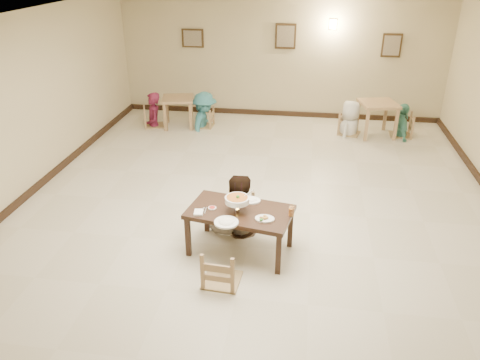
% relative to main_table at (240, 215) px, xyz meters
% --- Properties ---
extents(floor, '(10.00, 10.00, 0.00)m').
position_rel_main_table_xyz_m(floor, '(0.10, 1.20, -0.58)').
color(floor, beige).
rests_on(floor, ground).
extents(ceiling, '(10.00, 10.00, 0.00)m').
position_rel_main_table_xyz_m(ceiling, '(0.10, 1.20, 2.42)').
color(ceiling, silver).
rests_on(ceiling, wall_back).
extents(wall_back, '(10.00, 0.00, 10.00)m').
position_rel_main_table_xyz_m(wall_back, '(0.10, 6.20, 0.92)').
color(wall_back, '#C2B38B').
rests_on(wall_back, floor).
extents(wall_left, '(0.00, 10.00, 10.00)m').
position_rel_main_table_xyz_m(wall_left, '(-3.90, 1.20, 0.92)').
color(wall_left, '#C2B38B').
rests_on(wall_left, floor).
extents(baseboard_back, '(8.00, 0.06, 0.12)m').
position_rel_main_table_xyz_m(baseboard_back, '(0.10, 6.17, -0.52)').
color(baseboard_back, black).
rests_on(baseboard_back, floor).
extents(baseboard_left, '(0.06, 10.00, 0.12)m').
position_rel_main_table_xyz_m(baseboard_left, '(-3.87, 1.20, -0.52)').
color(baseboard_left, black).
rests_on(baseboard_left, floor).
extents(picture_a, '(0.55, 0.04, 0.45)m').
position_rel_main_table_xyz_m(picture_a, '(-2.10, 6.16, 1.32)').
color(picture_a, '#312112').
rests_on(picture_a, wall_back).
extents(picture_b, '(0.50, 0.04, 0.60)m').
position_rel_main_table_xyz_m(picture_b, '(0.20, 6.16, 1.42)').
color(picture_b, '#312112').
rests_on(picture_b, wall_back).
extents(picture_c, '(0.45, 0.04, 0.55)m').
position_rel_main_table_xyz_m(picture_c, '(2.70, 6.16, 1.27)').
color(picture_c, '#312112').
rests_on(picture_c, wall_back).
extents(wall_sconce, '(0.16, 0.05, 0.22)m').
position_rel_main_table_xyz_m(wall_sconce, '(1.30, 6.16, 1.72)').
color(wall_sconce, '#FFD88C').
rests_on(wall_sconce, wall_back).
extents(main_table, '(1.53, 1.03, 0.66)m').
position_rel_main_table_xyz_m(main_table, '(0.00, 0.00, 0.00)').
color(main_table, '#311E14').
rests_on(main_table, floor).
extents(chair_far, '(0.45, 0.45, 0.96)m').
position_rel_main_table_xyz_m(chair_far, '(-0.14, 0.67, -0.10)').
color(chair_far, '#A2875D').
rests_on(chair_far, floor).
extents(chair_near, '(0.46, 0.46, 0.99)m').
position_rel_main_table_xyz_m(chair_near, '(-0.13, -0.72, -0.09)').
color(chair_near, '#A2875D').
rests_on(chair_near, floor).
extents(main_diner, '(1.07, 0.96, 1.80)m').
position_rel_main_table_xyz_m(main_diner, '(-0.14, 0.57, 0.32)').
color(main_diner, gray).
rests_on(main_diner, floor).
extents(curry_warmer, '(0.37, 0.33, 0.30)m').
position_rel_main_table_xyz_m(curry_warmer, '(-0.03, -0.03, 0.25)').
color(curry_warmer, silver).
rests_on(curry_warmer, main_table).
extents(rice_plate_far, '(0.31, 0.31, 0.07)m').
position_rel_main_table_xyz_m(rice_plate_far, '(0.10, 0.28, 0.10)').
color(rice_plate_far, white).
rests_on(rice_plate_far, main_table).
extents(rice_plate_near, '(0.32, 0.32, 0.07)m').
position_rel_main_table_xyz_m(rice_plate_near, '(-0.13, -0.36, 0.10)').
color(rice_plate_near, white).
rests_on(rice_plate_near, main_table).
extents(fried_plate, '(0.26, 0.26, 0.06)m').
position_rel_main_table_xyz_m(fried_plate, '(0.36, -0.20, 0.10)').
color(fried_plate, white).
rests_on(fried_plate, main_table).
extents(chili_dish, '(0.11, 0.11, 0.02)m').
position_rel_main_table_xyz_m(chili_dish, '(-0.38, -0.02, 0.09)').
color(chili_dish, white).
rests_on(chili_dish, main_table).
extents(napkin_cutlery, '(0.16, 0.25, 0.03)m').
position_rel_main_table_xyz_m(napkin_cutlery, '(-0.54, -0.17, 0.09)').
color(napkin_cutlery, white).
rests_on(napkin_cutlery, main_table).
extents(drink_glass, '(0.07, 0.07, 0.15)m').
position_rel_main_table_xyz_m(drink_glass, '(0.70, -0.05, 0.15)').
color(drink_glass, white).
rests_on(drink_glass, main_table).
extents(bg_table_left, '(0.86, 0.86, 0.72)m').
position_rel_main_table_xyz_m(bg_table_left, '(-2.24, 4.98, 0.00)').
color(bg_table_left, '#9D7B56').
rests_on(bg_table_left, floor).
extents(bg_table_right, '(0.94, 0.94, 0.79)m').
position_rel_main_table_xyz_m(bg_table_right, '(2.41, 5.05, 0.07)').
color(bg_table_right, '#9D7B56').
rests_on(bg_table_right, floor).
extents(bg_chair_ll, '(0.45, 0.45, 0.95)m').
position_rel_main_table_xyz_m(bg_chair_ll, '(-2.85, 4.91, -0.11)').
color(bg_chair_ll, '#A2875D').
rests_on(bg_chair_ll, floor).
extents(bg_chair_lr, '(0.41, 0.41, 0.88)m').
position_rel_main_table_xyz_m(bg_chair_lr, '(-1.63, 5.06, -0.14)').
color(bg_chair_lr, '#A2875D').
rests_on(bg_chair_lr, floor).
extents(bg_chair_rl, '(0.46, 0.46, 0.98)m').
position_rel_main_table_xyz_m(bg_chair_rl, '(1.83, 5.06, -0.09)').
color(bg_chair_rl, '#A2875D').
rests_on(bg_chair_rl, floor).
extents(bg_chair_rr, '(0.47, 0.47, 1.01)m').
position_rel_main_table_xyz_m(bg_chair_rr, '(2.99, 5.12, -0.08)').
color(bg_chair_rr, '#A2875D').
rests_on(bg_chair_rr, floor).
extents(bg_diner_a, '(0.62, 0.71, 1.65)m').
position_rel_main_table_xyz_m(bg_diner_a, '(-2.85, 4.91, 0.24)').
color(bg_diner_a, maroon).
rests_on(bg_diner_a, floor).
extents(bg_diner_b, '(0.69, 1.13, 1.70)m').
position_rel_main_table_xyz_m(bg_diner_b, '(-1.63, 5.06, 0.27)').
color(bg_diner_b, teal).
rests_on(bg_diner_b, floor).
extents(bg_diner_c, '(0.77, 0.91, 1.58)m').
position_rel_main_table_xyz_m(bg_diner_c, '(1.83, 5.06, 0.21)').
color(bg_diner_c, silver).
rests_on(bg_diner_c, floor).
extents(bg_diner_d, '(0.45, 0.92, 1.52)m').
position_rel_main_table_xyz_m(bg_diner_d, '(2.99, 5.12, 0.18)').
color(bg_diner_d, '#4C9A83').
rests_on(bg_diner_d, floor).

